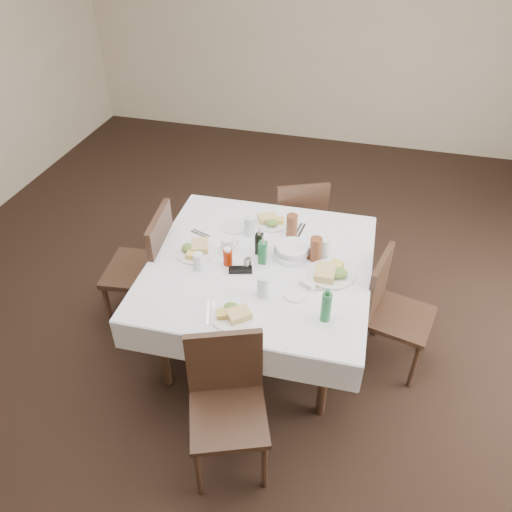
# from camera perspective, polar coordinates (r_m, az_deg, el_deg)

# --- Properties ---
(ground_plane) EXTENTS (7.00, 7.00, 0.00)m
(ground_plane) POSITION_cam_1_polar(r_m,az_deg,el_deg) (4.05, -1.21, -7.16)
(ground_plane) COLOR black
(room_shell) EXTENTS (6.04, 7.04, 2.80)m
(room_shell) POSITION_cam_1_polar(r_m,az_deg,el_deg) (3.08, -1.64, 15.89)
(room_shell) COLOR #C0AF8F
(room_shell) RESTS_ON ground
(dining_table) EXTENTS (1.53, 1.53, 0.76)m
(dining_table) POSITION_cam_1_polar(r_m,az_deg,el_deg) (3.41, 0.42, -1.68)
(dining_table) COLOR black
(dining_table) RESTS_ON ground
(chair_north) EXTENTS (0.56, 0.56, 0.90)m
(chair_north) POSITION_cam_1_polar(r_m,az_deg,el_deg) (4.26, 4.87, 4.24)
(chair_north) COLOR black
(chair_north) RESTS_ON ground
(chair_south) EXTENTS (0.56, 0.56, 0.91)m
(chair_south) POSITION_cam_1_polar(r_m,az_deg,el_deg) (2.93, -3.36, -15.58)
(chair_south) COLOR black
(chair_south) RESTS_ON ground
(chair_east) EXTENTS (0.50, 0.50, 0.88)m
(chair_east) POSITION_cam_1_polar(r_m,az_deg,el_deg) (3.55, 15.06, -5.49)
(chair_east) COLOR black
(chair_east) RESTS_ON ground
(chair_west) EXTENTS (0.52, 0.52, 0.98)m
(chair_west) POSITION_cam_1_polar(r_m,az_deg,el_deg) (3.77, -12.12, -0.72)
(chair_west) COLOR black
(chair_west) RESTS_ON ground
(meal_north) EXTENTS (0.25, 0.25, 0.05)m
(meal_north) POSITION_cam_1_polar(r_m,az_deg,el_deg) (3.73, 1.75, 4.00)
(meal_north) COLOR white
(meal_north) RESTS_ON dining_table
(meal_south) EXTENTS (0.26, 0.26, 0.06)m
(meal_south) POSITION_cam_1_polar(r_m,az_deg,el_deg) (2.97, -2.63, -6.62)
(meal_south) COLOR white
(meal_south) RESTS_ON dining_table
(meal_east) EXTENTS (0.31, 0.31, 0.07)m
(meal_east) POSITION_cam_1_polar(r_m,az_deg,el_deg) (3.28, 8.57, -1.89)
(meal_east) COLOR white
(meal_east) RESTS_ON dining_table
(meal_west) EXTENTS (0.27, 0.27, 0.06)m
(meal_west) POSITION_cam_1_polar(r_m,az_deg,el_deg) (3.47, -6.97, 0.71)
(meal_west) COLOR white
(meal_west) RESTS_ON dining_table
(side_plate_a) EXTENTS (0.17, 0.17, 0.01)m
(side_plate_a) POSITION_cam_1_polar(r_m,az_deg,el_deg) (3.69, -2.48, 3.22)
(side_plate_a) COLOR white
(side_plate_a) RESTS_ON dining_table
(side_plate_b) EXTENTS (0.16, 0.16, 0.01)m
(side_plate_b) POSITION_cam_1_polar(r_m,az_deg,el_deg) (3.13, 4.58, -4.33)
(side_plate_b) COLOR white
(side_plate_b) RESTS_ON dining_table
(water_n) EXTENTS (0.08, 0.08, 0.15)m
(water_n) POSITION_cam_1_polar(r_m,az_deg,el_deg) (3.59, -0.73, 3.48)
(water_n) COLOR silver
(water_n) RESTS_ON dining_table
(water_s) EXTENTS (0.08, 0.08, 0.15)m
(water_s) POSITION_cam_1_polar(r_m,az_deg,el_deg) (3.07, 0.84, -3.44)
(water_s) COLOR silver
(water_s) RESTS_ON dining_table
(water_e) EXTENTS (0.08, 0.08, 0.14)m
(water_e) POSITION_cam_1_polar(r_m,az_deg,el_deg) (3.41, 7.78, 0.95)
(water_e) COLOR silver
(water_e) RESTS_ON dining_table
(water_w) EXTENTS (0.07, 0.07, 0.12)m
(water_w) POSITION_cam_1_polar(r_m,az_deg,el_deg) (3.30, -6.61, -0.61)
(water_w) COLOR silver
(water_w) RESTS_ON dining_table
(iced_tea_a) EXTENTS (0.08, 0.08, 0.17)m
(iced_tea_a) POSITION_cam_1_polar(r_m,az_deg,el_deg) (3.58, 4.12, 3.50)
(iced_tea_a) COLOR brown
(iced_tea_a) RESTS_ON dining_table
(iced_tea_b) EXTENTS (0.08, 0.08, 0.17)m
(iced_tea_b) POSITION_cam_1_polar(r_m,az_deg,el_deg) (3.37, 6.83, 0.80)
(iced_tea_b) COLOR brown
(iced_tea_b) RESTS_ON dining_table
(bread_basket) EXTENTS (0.25, 0.25, 0.08)m
(bread_basket) POSITION_cam_1_polar(r_m,az_deg,el_deg) (3.41, 4.13, 0.57)
(bread_basket) COLOR silver
(bread_basket) RESTS_ON dining_table
(oil_cruet_dark) EXTENTS (0.05, 0.05, 0.21)m
(oil_cruet_dark) POSITION_cam_1_polar(r_m,az_deg,el_deg) (3.40, 0.37, 1.52)
(oil_cruet_dark) COLOR black
(oil_cruet_dark) RESTS_ON dining_table
(oil_cruet_green) EXTENTS (0.05, 0.05, 0.22)m
(oil_cruet_green) POSITION_cam_1_polar(r_m,az_deg,el_deg) (3.31, 0.77, 0.51)
(oil_cruet_green) COLOR #1E6937
(oil_cruet_green) RESTS_ON dining_table
(ketchup_bottle) EXTENTS (0.06, 0.06, 0.13)m
(ketchup_bottle) POSITION_cam_1_polar(r_m,az_deg,el_deg) (3.32, -3.25, -0.10)
(ketchup_bottle) COLOR #911B00
(ketchup_bottle) RESTS_ON dining_table
(salt_shaker) EXTENTS (0.03, 0.03, 0.08)m
(salt_shaker) POSITION_cam_1_polar(r_m,az_deg,el_deg) (3.29, -1.10, -0.95)
(salt_shaker) COLOR white
(salt_shaker) RESTS_ON dining_table
(pepper_shaker) EXTENTS (0.04, 0.04, 0.08)m
(pepper_shaker) POSITION_cam_1_polar(r_m,az_deg,el_deg) (3.30, -0.86, -0.78)
(pepper_shaker) COLOR #3D2C1B
(pepper_shaker) RESTS_ON dining_table
(coffee_mug) EXTENTS (0.14, 0.14, 0.10)m
(coffee_mug) POSITION_cam_1_polar(r_m,az_deg,el_deg) (3.45, -3.29, 1.21)
(coffee_mug) COLOR white
(coffee_mug) RESTS_ON dining_table
(sunglasses) EXTENTS (0.16, 0.09, 0.03)m
(sunglasses) POSITION_cam_1_polar(r_m,az_deg,el_deg) (3.28, -1.79, -1.59)
(sunglasses) COLOR black
(sunglasses) RESTS_ON dining_table
(green_bottle) EXTENTS (0.06, 0.06, 0.23)m
(green_bottle) POSITION_cam_1_polar(r_m,az_deg,el_deg) (2.93, 8.03, -5.74)
(green_bottle) COLOR #1E6937
(green_bottle) RESTS_ON dining_table
(sugar_caddy) EXTENTS (0.11, 0.09, 0.05)m
(sugar_caddy) POSITION_cam_1_polar(r_m,az_deg,el_deg) (3.18, 5.92, -3.21)
(sugar_caddy) COLOR white
(sugar_caddy) RESTS_ON dining_table
(cutlery_n) EXTENTS (0.06, 0.18, 0.01)m
(cutlery_n) POSITION_cam_1_polar(r_m,az_deg,el_deg) (3.68, 5.05, 2.98)
(cutlery_n) COLOR silver
(cutlery_n) RESTS_ON dining_table
(cutlery_s) EXTENTS (0.11, 0.21, 0.01)m
(cutlery_s) POSITION_cam_1_polar(r_m,az_deg,el_deg) (3.01, -5.22, -6.46)
(cutlery_s) COLOR silver
(cutlery_s) RESTS_ON dining_table
(cutlery_e) EXTENTS (0.19, 0.10, 0.01)m
(cutlery_e) POSITION_cam_1_polar(r_m,az_deg,el_deg) (3.19, 7.97, -3.73)
(cutlery_e) COLOR silver
(cutlery_e) RESTS_ON dining_table
(cutlery_w) EXTENTS (0.17, 0.09, 0.01)m
(cutlery_w) POSITION_cam_1_polar(r_m,az_deg,el_deg) (3.65, -6.38, 2.53)
(cutlery_w) COLOR silver
(cutlery_w) RESTS_ON dining_table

